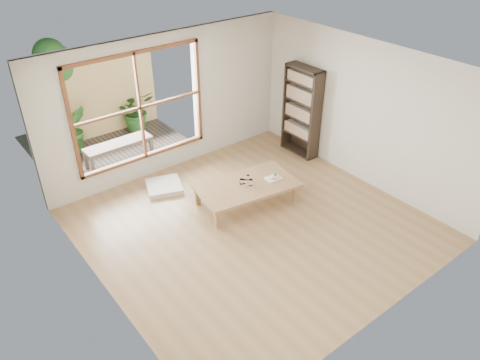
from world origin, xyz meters
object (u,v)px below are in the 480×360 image
object	(u,v)px
low_table	(247,186)
bookshelf	(302,111)
food_tray	(274,177)
garden_bench	(118,145)

from	to	relation	value
low_table	bookshelf	bearing A→B (deg)	29.78
food_tray	garden_bench	size ratio (longest dim) A/B	0.21
bookshelf	garden_bench	world-z (taller)	bookshelf
low_table	garden_bench	size ratio (longest dim) A/B	1.36
low_table	food_tray	world-z (taller)	food_tray
bookshelf	garden_bench	distance (m)	3.68
low_table	food_tray	xyz separation A→B (m)	(0.49, -0.14, 0.06)
low_table	garden_bench	distance (m)	2.86
low_table	garden_bench	world-z (taller)	garden_bench
low_table	food_tray	size ratio (longest dim) A/B	6.37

